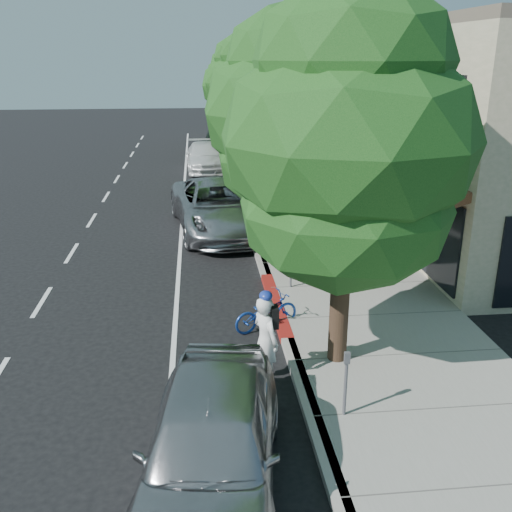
{
  "coord_description": "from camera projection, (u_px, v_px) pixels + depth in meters",
  "views": [
    {
      "loc": [
        -1.93,
        -12.51,
        6.28
      ],
      "look_at": [
        -0.49,
        1.29,
        1.35
      ],
      "focal_mm": 40.0,
      "sensor_mm": 36.0,
      "label": 1
    }
  ],
  "objects": [
    {
      "name": "cyclist",
      "position": [
        266.0,
        340.0,
        11.25
      ],
      "size": [
        0.73,
        0.82,
        1.88
      ],
      "primitive_type": "imported",
      "rotation": [
        0.0,
        0.0,
        2.08
      ],
      "color": "white",
      "rests_on": "ground"
    },
    {
      "name": "silver_suv",
      "position": [
        220.0,
        207.0,
        21.09
      ],
      "size": [
        3.93,
        7.04,
        1.86
      ],
      "primitive_type": "imported",
      "rotation": [
        0.0,
        0.0,
        0.13
      ],
      "color": "#A6A6AA",
      "rests_on": "ground"
    },
    {
      "name": "street_tree_0",
      "position": [
        348.0,
        145.0,
        10.66
      ],
      "size": [
        4.91,
        4.91,
        7.65
      ],
      "color": "black",
      "rests_on": "ground"
    },
    {
      "name": "street_tree_3",
      "position": [
        253.0,
        88.0,
        27.52
      ],
      "size": [
        4.39,
        4.39,
        7.54
      ],
      "color": "black",
      "rests_on": "ground"
    },
    {
      "name": "street_tree_4",
      "position": [
        243.0,
        84.0,
        33.18
      ],
      "size": [
        4.63,
        4.63,
        7.47
      ],
      "color": "black",
      "rests_on": "ground"
    },
    {
      "name": "street_tree_1",
      "position": [
        295.0,
        115.0,
        16.31
      ],
      "size": [
        5.35,
        5.35,
        7.71
      ],
      "color": "black",
      "rests_on": "ground"
    },
    {
      "name": "near_car_a",
      "position": [
        211.0,
        444.0,
        8.39
      ],
      "size": [
        2.67,
        5.23,
        1.71
      ],
      "primitive_type": "imported",
      "rotation": [
        0.0,
        0.0,
        -0.13
      ],
      "color": "#A3A3A7",
      "rests_on": "ground"
    },
    {
      "name": "white_pickup",
      "position": [
        205.0,
        157.0,
        32.47
      ],
      "size": [
        2.28,
        5.22,
        1.49
      ],
      "primitive_type": "imported",
      "rotation": [
        0.0,
        0.0,
        0.04
      ],
      "color": "white",
      "rests_on": "ground"
    },
    {
      "name": "curb",
      "position": [
        251.0,
        228.0,
        21.49
      ],
      "size": [
        0.3,
        56.0,
        0.15
      ],
      "primitive_type": "cube",
      "color": "#9E998E",
      "rests_on": "ground"
    },
    {
      "name": "bicycle",
      "position": [
        266.0,
        312.0,
        13.65
      ],
      "size": [
        1.78,
        1.21,
        0.88
      ],
      "primitive_type": "imported",
      "rotation": [
        0.0,
        0.0,
        1.98
      ],
      "color": "#173DA0",
      "rests_on": "ground"
    },
    {
      "name": "storefront_building",
      "position": [
        410.0,
        109.0,
        30.65
      ],
      "size": [
        10.0,
        36.0,
        7.0
      ],
      "primitive_type": "cube",
      "color": "beige",
      "rests_on": "ground"
    },
    {
      "name": "pedestrian",
      "position": [
        337.0,
        192.0,
        23.03
      ],
      "size": [
        1.04,
        0.98,
        1.71
      ],
      "primitive_type": "imported",
      "rotation": [
        0.0,
        0.0,
        3.68
      ],
      "color": "black",
      "rests_on": "sidewalk"
    },
    {
      "name": "sidewalk",
      "position": [
        311.0,
        226.0,
        21.71
      ],
      "size": [
        4.6,
        56.0,
        0.15
      ],
      "primitive_type": "cube",
      "color": "gray",
      "rests_on": "ground"
    },
    {
      "name": "curb_red_segment",
      "position": [
        276.0,
        305.0,
        14.93
      ],
      "size": [
        0.32,
        4.0,
        0.15
      ],
      "primitive_type": "cube",
      "color": "maroon",
      "rests_on": "ground"
    },
    {
      "name": "ground",
      "position": [
        281.0,
        324.0,
        14.01
      ],
      "size": [
        120.0,
        120.0,
        0.0
      ],
      "primitive_type": "plane",
      "color": "black",
      "rests_on": "ground"
    },
    {
      "name": "dark_sedan",
      "position": [
        233.0,
        198.0,
        23.19
      ],
      "size": [
        1.65,
        4.56,
        1.5
      ],
      "primitive_type": "imported",
      "rotation": [
        0.0,
        0.0,
        0.01
      ],
      "color": "black",
      "rests_on": "ground"
    },
    {
      "name": "street_tree_2",
      "position": [
        268.0,
        115.0,
        22.12
      ],
      "size": [
        4.79,
        4.79,
        6.78
      ],
      "color": "black",
      "rests_on": "ground"
    },
    {
      "name": "dark_suv_far",
      "position": [
        219.0,
        144.0,
        35.89
      ],
      "size": [
        2.42,
        5.46,
        1.83
      ],
      "primitive_type": "imported",
      "rotation": [
        0.0,
        0.0,
        -0.05
      ],
      "color": "black",
      "rests_on": "ground"
    },
    {
      "name": "street_tree_5",
      "position": [
        236.0,
        87.0,
        38.96
      ],
      "size": [
        4.82,
        4.82,
        6.92
      ],
      "color": "black",
      "rests_on": "ground"
    }
  ]
}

